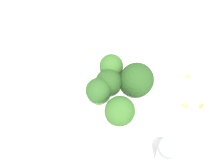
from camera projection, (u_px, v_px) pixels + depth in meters
ground_plane at (112, 102)px, 0.65m from camera, size 3.00×3.00×0.00m
bowl at (112, 97)px, 0.64m from camera, size 0.17×0.17×0.04m
broccoli_floret_0 at (109, 83)px, 0.60m from camera, size 0.04×0.04×0.05m
broccoli_floret_1 at (137, 80)px, 0.60m from camera, size 0.06×0.06×0.06m
broccoli_floret_2 at (98, 91)px, 0.59m from camera, size 0.04×0.04×0.06m
broccoli_floret_3 at (120, 111)px, 0.57m from camera, size 0.05×0.05×0.06m
broccoli_floret_4 at (111, 67)px, 0.61m from camera, size 0.04×0.04×0.05m
pepper_shaker at (166, 155)px, 0.57m from camera, size 0.03×0.03×0.08m
almond_crumb_0 at (90, 48)px, 0.70m from camera, size 0.00×0.01×0.01m
almond_crumb_2 at (186, 105)px, 0.65m from camera, size 0.01×0.01×0.01m
almond_crumb_3 at (189, 76)px, 0.67m from camera, size 0.01×0.01×0.01m
almond_crumb_4 at (202, 105)px, 0.65m from camera, size 0.01×0.01×0.01m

